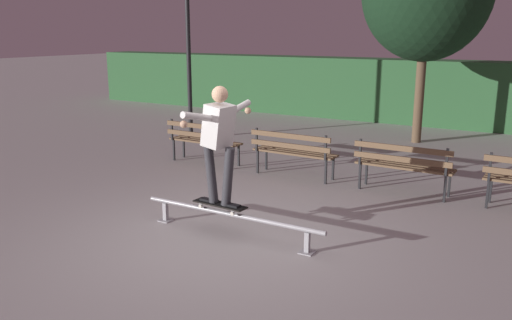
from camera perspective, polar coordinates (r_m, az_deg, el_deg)
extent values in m
plane|color=#ADAAA8|center=(7.00, -3.27, -8.42)|extent=(90.00, 90.00, 0.00)
cube|color=#2D5B33|center=(16.19, 17.51, 7.00)|extent=(24.00, 1.20, 1.83)
cylinder|color=#9E9EA3|center=(6.99, -2.74, -5.86)|extent=(2.71, 0.06, 0.06)
cube|color=#9E9EA3|center=(7.68, -9.71, -5.51)|extent=(0.06, 0.06, 0.26)
cube|color=#9E9EA3|center=(7.72, -9.68, -6.40)|extent=(0.18, 0.18, 0.01)
cube|color=#9E9EA3|center=(6.55, 5.54, -8.83)|extent=(0.06, 0.06, 0.26)
cube|color=#9E9EA3|center=(6.59, 5.51, -9.84)|extent=(0.18, 0.18, 0.01)
cube|color=black|center=(7.05, -3.91, -4.78)|extent=(0.79, 0.25, 0.02)
cube|color=black|center=(7.04, -3.92, -4.70)|extent=(0.77, 0.24, 0.00)
cube|color=#9E9EA3|center=(6.90, -2.16, -5.32)|extent=(0.06, 0.17, 0.02)
cube|color=#9E9EA3|center=(7.21, -5.58, -4.53)|extent=(0.06, 0.17, 0.02)
cylinder|color=beige|center=(6.85, -2.55, -5.78)|extent=(0.05, 0.03, 0.05)
cylinder|color=beige|center=(6.97, -1.77, -5.41)|extent=(0.05, 0.03, 0.05)
cylinder|color=beige|center=(7.16, -5.98, -4.96)|extent=(0.05, 0.03, 0.05)
cylinder|color=beige|center=(7.28, -5.18, -4.63)|extent=(0.05, 0.03, 0.05)
cube|color=black|center=(6.93, -2.74, -4.86)|extent=(0.27, 0.12, 0.03)
cube|color=black|center=(7.14, -5.06, -4.33)|extent=(0.27, 0.12, 0.03)
cylinder|color=#333338|center=(6.85, -3.04, -1.82)|extent=(0.21, 0.14, 0.79)
cylinder|color=#333338|center=(7.01, -4.87, -1.48)|extent=(0.21, 0.14, 0.79)
cube|color=silver|center=(6.78, -4.06, 3.73)|extent=(0.35, 0.38, 0.57)
cylinder|color=silver|center=(6.47, -6.16, 4.63)|extent=(0.12, 0.61, 0.21)
cylinder|color=silver|center=(7.06, -2.18, 5.46)|extent=(0.12, 0.61, 0.21)
sphere|color=tan|center=(6.27, -7.79, 3.83)|extent=(0.09, 0.09, 0.09)
sphere|color=tan|center=(7.29, -0.88, 5.34)|extent=(0.09, 0.09, 0.09)
sphere|color=tan|center=(6.71, -3.91, 7.08)|extent=(0.21, 0.21, 0.21)
cube|color=black|center=(10.58, -1.88, 0.53)|extent=(0.04, 0.04, 0.44)
cube|color=black|center=(10.33, -2.86, 0.18)|extent=(0.04, 0.04, 0.44)
cube|color=black|center=(10.20, -3.02, 2.54)|extent=(0.04, 0.04, 0.44)
cube|color=black|center=(11.40, -7.79, 1.37)|extent=(0.04, 0.04, 0.44)
cube|color=black|center=(11.17, -8.83, 1.07)|extent=(0.04, 0.04, 0.44)
cube|color=black|center=(11.05, -9.05, 3.26)|extent=(0.04, 0.04, 0.44)
cube|color=brown|center=(10.91, -5.03, 2.17)|extent=(1.60, 0.12, 0.04)
cube|color=brown|center=(10.80, -5.48, 2.04)|extent=(1.60, 0.12, 0.04)
cube|color=brown|center=(10.70, -5.93, 1.91)|extent=(1.60, 0.12, 0.04)
cube|color=brown|center=(10.61, -6.18, 2.70)|extent=(1.60, 0.07, 0.09)
cube|color=brown|center=(10.58, -6.20, 3.65)|extent=(1.60, 0.07, 0.09)
cube|color=black|center=(9.68, 8.30, -0.87)|extent=(0.04, 0.04, 0.44)
cube|color=black|center=(9.40, 7.52, -1.29)|extent=(0.04, 0.04, 0.44)
cube|color=black|center=(9.26, 7.50, 1.29)|extent=(0.04, 0.04, 0.44)
cube|color=black|center=(10.30, 1.11, 0.16)|extent=(0.04, 0.04, 0.44)
cube|color=black|center=(10.03, 0.18, -0.20)|extent=(0.04, 0.04, 0.44)
cube|color=black|center=(9.90, 0.06, 2.22)|extent=(0.04, 0.04, 0.44)
cube|color=brown|center=(9.90, 4.56, 0.98)|extent=(1.60, 0.12, 0.04)
cube|color=brown|center=(9.78, 4.19, 0.82)|extent=(1.60, 0.12, 0.04)
cube|color=brown|center=(9.66, 3.80, 0.66)|extent=(1.60, 0.12, 0.04)
cube|color=brown|center=(9.56, 3.62, 1.53)|extent=(1.60, 0.07, 0.09)
cube|color=brown|center=(9.52, 3.64, 2.59)|extent=(1.60, 0.07, 0.09)
cube|color=black|center=(9.15, 20.11, -2.45)|extent=(0.04, 0.04, 0.44)
cube|color=black|center=(8.85, 19.67, -2.95)|extent=(0.04, 0.04, 0.44)
cube|color=black|center=(8.70, 19.85, -0.24)|extent=(0.04, 0.04, 0.44)
cube|color=black|center=(9.50, 11.80, -1.30)|extent=(0.04, 0.04, 0.44)
cube|color=black|center=(9.21, 11.12, -1.74)|extent=(0.04, 0.04, 0.44)
cube|color=black|center=(9.07, 11.15, 0.88)|extent=(0.04, 0.04, 0.44)
cube|color=brown|center=(9.22, 15.94, -0.47)|extent=(1.60, 0.12, 0.04)
cube|color=brown|center=(9.09, 15.69, -0.65)|extent=(1.60, 0.12, 0.04)
cube|color=brown|center=(8.96, 15.44, -0.84)|extent=(1.60, 0.12, 0.04)
cube|color=brown|center=(8.86, 15.38, 0.07)|extent=(1.60, 0.07, 0.09)
cube|color=brown|center=(8.82, 15.45, 1.21)|extent=(1.60, 0.07, 0.09)
cube|color=black|center=(9.10, 23.95, -2.89)|extent=(0.04, 0.04, 0.44)
cube|color=black|center=(8.79, 23.65, -3.41)|extent=(0.04, 0.04, 0.44)
cube|color=black|center=(8.64, 23.89, -0.69)|extent=(0.04, 0.04, 0.44)
cylinder|color=brown|center=(13.30, 17.18, 6.71)|extent=(0.22, 0.22, 2.30)
cylinder|color=black|center=(13.26, -7.23, 10.01)|extent=(0.11, 0.11, 3.60)
cylinder|color=black|center=(13.48, -7.01, 2.61)|extent=(0.20, 0.20, 0.12)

